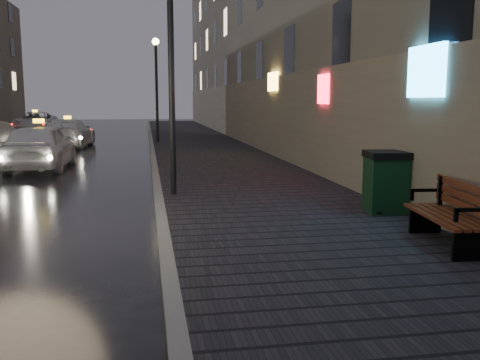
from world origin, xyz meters
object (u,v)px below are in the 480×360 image
at_px(lamp_far, 156,77).
at_px(taxi_near, 40,146).
at_px(trash_bin, 386,181).
at_px(taxi_mid, 68,133).
at_px(bench, 452,214).
at_px(lamp_near, 171,46).
at_px(taxi_far, 36,122).

xyz_separation_m(lamp_far, taxi_near, (-4.10, -9.60, -2.72)).
relative_size(trash_bin, taxi_mid, 0.25).
distance_m(lamp_far, bench, 21.72).
relative_size(lamp_near, taxi_mid, 1.10).
relative_size(lamp_far, trash_bin, 4.47).
height_order(bench, taxi_far, taxi_far).
bearing_deg(lamp_far, taxi_far, 124.92).
distance_m(lamp_near, taxi_near, 8.07).
bearing_deg(lamp_far, taxi_mid, -167.44).
relative_size(bench, taxi_near, 0.42).
height_order(lamp_far, bench, lamp_far).
bearing_deg(taxi_mid, trash_bin, 119.84).
bearing_deg(bench, taxi_near, 131.05).
distance_m(lamp_far, trash_bin, 19.33).
height_order(bench, taxi_near, taxi_near).
bearing_deg(taxi_near, trash_bin, 132.88).
distance_m(taxi_mid, taxi_far, 13.55).
relative_size(lamp_far, bench, 2.74).
bearing_deg(lamp_far, lamp_near, -90.00).
xyz_separation_m(lamp_near, taxi_far, (-8.36, 27.97, -2.75)).
relative_size(lamp_near, bench, 2.74).
distance_m(trash_bin, taxi_near, 12.17).
height_order(lamp_near, taxi_far, lamp_near).
height_order(lamp_near, taxi_mid, lamp_near).
distance_m(lamp_near, taxi_mid, 15.90).
relative_size(lamp_far, taxi_near, 1.16).
bearing_deg(taxi_near, taxi_far, -77.33).
distance_m(bench, taxi_mid, 21.82).
bearing_deg(taxi_mid, lamp_near, 110.94).
xyz_separation_m(lamp_near, lamp_far, (0.00, 16.00, 0.00)).
xyz_separation_m(lamp_far, bench, (3.85, -21.18, -2.86)).
relative_size(bench, taxi_far, 0.36).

